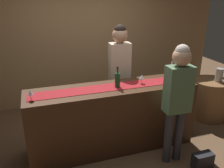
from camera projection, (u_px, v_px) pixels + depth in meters
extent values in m
plane|color=brown|center=(112.00, 146.00, 3.75)|extent=(10.00, 10.00, 0.00)
cube|color=tan|center=(83.00, 34.00, 4.91)|extent=(6.00, 0.12, 2.90)
cube|color=#3D2314|center=(112.00, 118.00, 3.57)|extent=(2.45, 0.60, 0.99)
cube|color=maroon|center=(112.00, 87.00, 3.39)|extent=(2.33, 0.28, 0.01)
cylinder|color=#B2C6C1|center=(171.00, 72.00, 3.71)|extent=(0.07, 0.07, 0.21)
cylinder|color=#B2C6C1|center=(172.00, 63.00, 3.66)|extent=(0.03, 0.03, 0.08)
cylinder|color=black|center=(172.00, 60.00, 3.64)|extent=(0.03, 0.03, 0.02)
cylinder|color=#194723|center=(117.00, 80.00, 3.36)|extent=(0.07, 0.07, 0.21)
cylinder|color=#194723|center=(118.00, 71.00, 3.31)|extent=(0.03, 0.03, 0.08)
cylinder|color=black|center=(118.00, 67.00, 3.29)|extent=(0.03, 0.03, 0.02)
cylinder|color=silver|center=(31.00, 100.00, 2.98)|extent=(0.06, 0.06, 0.00)
cylinder|color=silver|center=(31.00, 97.00, 2.97)|extent=(0.01, 0.01, 0.08)
cone|color=silver|center=(30.00, 92.00, 2.94)|extent=(0.07, 0.07, 0.06)
cylinder|color=silver|center=(142.00, 84.00, 3.53)|extent=(0.06, 0.06, 0.00)
cylinder|color=silver|center=(142.00, 81.00, 3.51)|extent=(0.01, 0.01, 0.08)
cone|color=silver|center=(142.00, 77.00, 3.49)|extent=(0.07, 0.07, 0.06)
cylinder|color=#26262B|center=(123.00, 103.00, 4.23)|extent=(0.11, 0.11, 0.84)
cylinder|color=#26262B|center=(115.00, 104.00, 4.19)|extent=(0.11, 0.11, 0.84)
cube|color=beige|center=(120.00, 63.00, 3.94)|extent=(0.35, 0.21, 0.66)
sphere|color=tan|center=(120.00, 35.00, 3.78)|extent=(0.25, 0.25, 0.25)
sphere|color=black|center=(120.00, 31.00, 3.75)|extent=(0.20, 0.20, 0.20)
cylinder|color=#33333D|center=(168.00, 137.00, 3.29)|extent=(0.11, 0.11, 0.78)
cylinder|color=#33333D|center=(178.00, 135.00, 3.33)|extent=(0.11, 0.11, 0.78)
cube|color=#4C6B4C|center=(178.00, 89.00, 3.06)|extent=(0.35, 0.21, 0.62)
sphere|color=tan|center=(182.00, 57.00, 2.91)|extent=(0.23, 0.23, 0.23)
sphere|color=#AD9E8E|center=(182.00, 52.00, 2.88)|extent=(0.18, 0.18, 0.18)
cylinder|color=brown|center=(209.00, 99.00, 4.52)|extent=(0.68, 0.68, 0.74)
cylinder|color=#A8A399|center=(219.00, 75.00, 4.31)|extent=(0.13, 0.13, 0.24)
cube|color=black|center=(203.00, 161.00, 3.26)|extent=(0.28, 0.14, 0.22)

